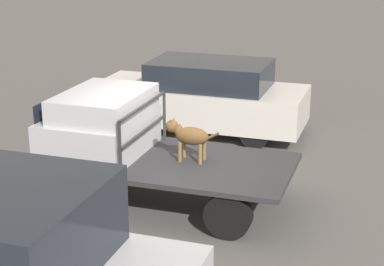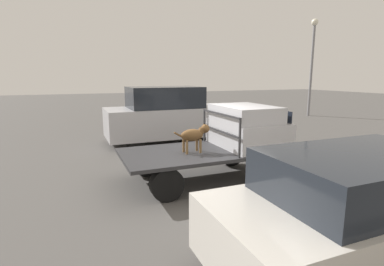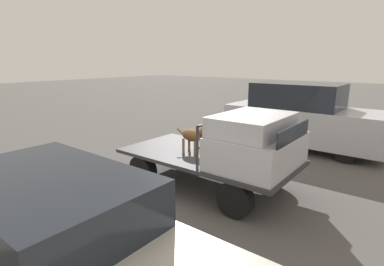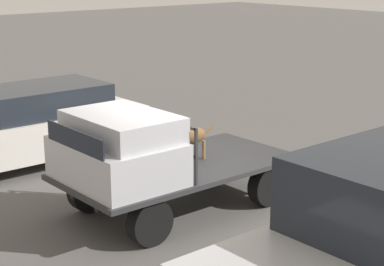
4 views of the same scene
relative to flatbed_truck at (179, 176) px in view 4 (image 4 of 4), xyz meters
The scene contains 6 objects.
ground_plane 0.57m from the flatbed_truck, ahead, with size 80.00×80.00×0.00m, color #514F4C.
flatbed_truck is the anchor object (origin of this frame).
truck_cab 1.37m from the flatbed_truck, ahead, with size 1.46×1.91×1.05m.
truck_headboard 0.89m from the flatbed_truck, ahead, with size 0.04×1.91×0.89m.
dog 0.69m from the flatbed_truck, 162.00° to the right, with size 0.93×0.29×0.69m.
parked_sedan 3.96m from the flatbed_truck, 80.61° to the right, with size 4.60×1.79×1.60m.
Camera 4 is at (6.38, 7.95, 4.06)m, focal length 60.00 mm.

